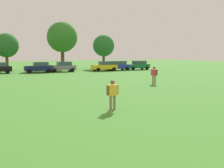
{
  "coord_description": "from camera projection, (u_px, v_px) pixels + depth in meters",
  "views": [
    {
      "loc": [
        -0.46,
        0.22,
        3.01
      ],
      "look_at": [
        3.78,
        9.69,
        1.79
      ],
      "focal_mm": 41.5,
      "sensor_mm": 36.0,
      "label": 1
    }
  ],
  "objects": [
    {
      "name": "tree_center",
      "position": [
        6.0,
        45.0,
        44.6
      ],
      "size": [
        4.18,
        4.18,
        6.51
      ],
      "color": "brown",
      "rests_on": "ground"
    },
    {
      "name": "parked_car_green_6",
      "position": [
        138.0,
        65.0,
        48.17
      ],
      "size": [
        4.3,
        2.02,
        1.68
      ],
      "rotation": [
        0.0,
        0.0,
        3.14
      ],
      "color": "#196B38",
      "rests_on": "ground"
    },
    {
      "name": "adult_bystander",
      "position": [
        113.0,
        92.0,
        13.85
      ],
      "size": [
        0.76,
        0.38,
        1.61
      ],
      "rotation": [
        0.0,
        0.0,
        3.31
      ],
      "color": "#8C7259",
      "rests_on": "ground"
    },
    {
      "name": "parked_car_navy_2",
      "position": [
        39.0,
        67.0,
        40.9
      ],
      "size": [
        4.3,
        2.02,
        1.68
      ],
      "rotation": [
        0.0,
        0.0,
        3.14
      ],
      "color": "#141E4C",
      "rests_on": "ground"
    },
    {
      "name": "parked_car_gray_3",
      "position": [
        63.0,
        67.0,
        42.69
      ],
      "size": [
        4.3,
        2.02,
        1.68
      ],
      "rotation": [
        0.0,
        0.0,
        3.14
      ],
      "color": "slate",
      "rests_on": "ground"
    },
    {
      "name": "bystander_midfield",
      "position": [
        154.0,
        74.0,
        25.48
      ],
      "size": [
        0.47,
        0.8,
        1.74
      ],
      "rotation": [
        0.0,
        0.0,
        1.86
      ],
      "color": "#8C7259",
      "rests_on": "ground"
    },
    {
      "name": "parked_car_yellow_4",
      "position": [
        105.0,
        66.0,
        44.76
      ],
      "size": [
        4.3,
        2.02,
        1.68
      ],
      "rotation": [
        0.0,
        0.0,
        3.14
      ],
      "color": "yellow",
      "rests_on": "ground"
    },
    {
      "name": "parked_car_blue_5",
      "position": [
        118.0,
        66.0,
        46.38
      ],
      "size": [
        4.3,
        2.02,
        1.68
      ],
      "rotation": [
        0.0,
        0.0,
        3.14
      ],
      "color": "#1E38AD",
      "rests_on": "ground"
    },
    {
      "name": "tree_right",
      "position": [
        62.0,
        37.0,
        49.66
      ],
      "size": [
        5.81,
        5.81,
        9.06
      ],
      "color": "brown",
      "rests_on": "ground"
    },
    {
      "name": "ground_plane",
      "position": [
        2.0,
        82.0,
        27.53
      ],
      "size": [
        160.0,
        160.0,
        0.0
      ],
      "primitive_type": "plane",
      "color": "#42842D"
    },
    {
      "name": "tree_far_right",
      "position": [
        104.0,
        46.0,
        52.13
      ],
      "size": [
        4.33,
        4.33,
        6.75
      ],
      "color": "brown",
      "rests_on": "ground"
    }
  ]
}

